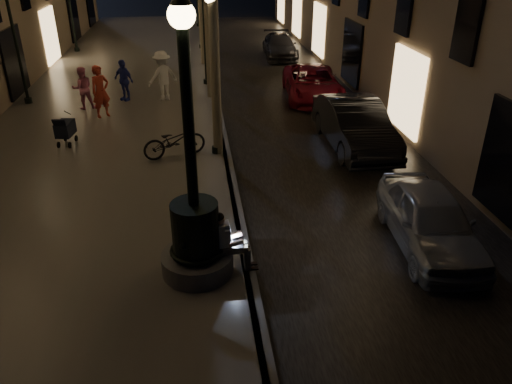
{
  "coord_description": "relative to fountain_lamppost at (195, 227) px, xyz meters",
  "views": [
    {
      "loc": [
        -0.87,
        -6.11,
        6.08
      ],
      "look_at": [
        0.28,
        3.0,
        1.35
      ],
      "focal_mm": 35.0,
      "sensor_mm": 36.0,
      "label": 1
    }
  ],
  "objects": [
    {
      "name": "seated_man_laptop",
      "position": [
        0.61,
        -0.0,
        -0.33
      ],
      "size": [
        0.9,
        0.31,
        1.28
      ],
      "color": "gray",
      "rests_on": "promenade"
    },
    {
      "name": "pedestrian_pink",
      "position": [
        -4.03,
        10.98,
        -0.22
      ],
      "size": [
        0.92,
        0.81,
        1.58
      ],
      "primitive_type": "imported",
      "rotation": [
        0.0,
        0.0,
        3.45
      ],
      "color": "pink",
      "rests_on": "promenade"
    },
    {
      "name": "curb_strip",
      "position": [
        1.0,
        13.0,
        -1.11
      ],
      "size": [
        0.25,
        45.0,
        0.2
      ],
      "primitive_type": "cube",
      "color": "#59595B",
      "rests_on": "ground"
    },
    {
      "name": "pedestrian_red",
      "position": [
        -3.2,
        9.92,
        -0.08
      ],
      "size": [
        0.81,
        0.75,
        1.86
      ],
      "primitive_type": "imported",
      "rotation": [
        0.0,
        0.0,
        0.6
      ],
      "color": "red",
      "rests_on": "promenade"
    },
    {
      "name": "car_rear",
      "position": [
        5.0,
        19.9,
        -0.6
      ],
      "size": [
        1.94,
        4.31,
        1.23
      ],
      "primitive_type": "imported",
      "rotation": [
        0.0,
        0.0,
        -0.05
      ],
      "color": "#2E2D33",
      "rests_on": "ground"
    },
    {
      "name": "car_third",
      "position": [
        5.0,
        11.81,
        -0.56
      ],
      "size": [
        2.58,
        4.87,
        1.31
      ],
      "primitive_type": "imported",
      "rotation": [
        0.0,
        0.0,
        -0.09
      ],
      "color": "maroon",
      "rests_on": "ground"
    },
    {
      "name": "ground",
      "position": [
        1.0,
        13.0,
        -1.21
      ],
      "size": [
        120.0,
        120.0,
        0.0
      ],
      "primitive_type": "plane",
      "color": "black",
      "rests_on": "ground"
    },
    {
      "name": "promenade",
      "position": [
        -3.0,
        13.0,
        -1.11
      ],
      "size": [
        8.0,
        45.0,
        0.2
      ],
      "primitive_type": "cube",
      "color": "#6A655D",
      "rests_on": "ground"
    },
    {
      "name": "cobble_lane",
      "position": [
        4.0,
        13.0,
        -1.2
      ],
      "size": [
        6.0,
        45.0,
        0.02
      ],
      "primitive_type": "cube",
      "color": "black",
      "rests_on": "ground"
    },
    {
      "name": "stroller",
      "position": [
        -3.94,
        7.23,
        -0.48
      ],
      "size": [
        0.54,
        1.05,
        1.05
      ],
      "rotation": [
        0.0,
        0.0,
        -0.15
      ],
      "color": "black",
      "rests_on": "promenade"
    },
    {
      "name": "lamp_curb_b",
      "position": [
        0.7,
        14.0,
        2.02
      ],
      "size": [
        0.36,
        0.36,
        4.81
      ],
      "color": "black",
      "rests_on": "promenade"
    },
    {
      "name": "car_second",
      "position": [
        5.1,
        6.36,
        -0.44
      ],
      "size": [
        1.71,
        4.69,
        1.54
      ],
      "primitive_type": "imported",
      "rotation": [
        0.0,
        0.0,
        0.02
      ],
      "color": "black",
      "rests_on": "ground"
    },
    {
      "name": "pedestrian_blue",
      "position": [
        -2.62,
        11.93,
        -0.21
      ],
      "size": [
        0.98,
        0.9,
        1.61
      ],
      "primitive_type": "imported",
      "rotation": [
        0.0,
        0.0,
        5.6
      ],
      "color": "#283596",
      "rests_on": "promenade"
    },
    {
      "name": "lamp_curb_a",
      "position": [
        0.7,
        6.0,
        2.02
      ],
      "size": [
        0.36,
        0.36,
        4.81
      ],
      "color": "black",
      "rests_on": "promenade"
    },
    {
      "name": "bicycle",
      "position": [
        -0.54,
        5.85,
        -0.52
      ],
      "size": [
        2.0,
        1.23,
        0.99
      ],
      "primitive_type": "imported",
      "rotation": [
        0.0,
        0.0,
        1.9
      ],
      "color": "black",
      "rests_on": "promenade"
    },
    {
      "name": "car_front",
      "position": [
        5.0,
        0.6,
        -0.56
      ],
      "size": [
        1.8,
        3.9,
        1.29
      ],
      "primitive_type": "imported",
      "rotation": [
        0.0,
        0.0,
        -0.07
      ],
      "color": "#929598",
      "rests_on": "ground"
    },
    {
      "name": "fountain_lamppost",
      "position": [
        0.0,
        0.0,
        0.0
      ],
      "size": [
        1.4,
        1.4,
        5.21
      ],
      "color": "#59595B",
      "rests_on": "promenade"
    },
    {
      "name": "lamp_left_b",
      "position": [
        -6.4,
        12.0,
        2.02
      ],
      "size": [
        0.36,
        0.36,
        4.81
      ],
      "color": "black",
      "rests_on": "promenade"
    },
    {
      "name": "pedestrian_white",
      "position": [
        -1.08,
        11.77,
        -0.04
      ],
      "size": [
        1.44,
        1.24,
        1.94
      ],
      "primitive_type": "imported",
      "rotation": [
        0.0,
        0.0,
        3.65
      ],
      "color": "white",
      "rests_on": "promenade"
    }
  ]
}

